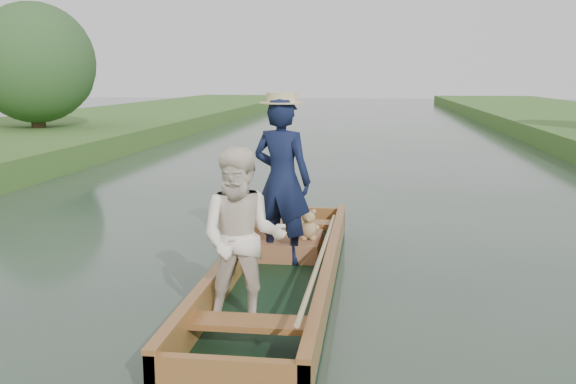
# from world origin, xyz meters

# --- Properties ---
(ground) EXTENTS (120.00, 120.00, 0.00)m
(ground) POSITION_xyz_m (0.00, 0.00, 0.00)
(ground) COLOR #283D30
(ground) RESTS_ON ground
(trees_far) EXTENTS (22.96, 13.13, 4.48)m
(trees_far) POSITION_xyz_m (-4.42, 9.76, 2.51)
(trees_far) COLOR #47331E
(trees_far) RESTS_ON ground
(punt) EXTENTS (1.12, 5.00, 2.01)m
(punt) POSITION_xyz_m (-0.08, -0.02, 0.62)
(punt) COLOR black
(punt) RESTS_ON ground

